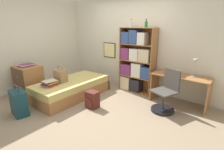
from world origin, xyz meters
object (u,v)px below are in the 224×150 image
dresser (29,81)px  backpack (92,100)px  desk (180,84)px  desk_chair (165,98)px  book_stack_on_bed (50,83)px  bottle_green (131,24)px  desk_lamp (196,63)px  magazine_pile_on_dresser (26,65)px  handbag (61,76)px  bookcase (135,62)px  bottle_brown (146,24)px  bed (72,88)px  suitcase (19,103)px

dresser → backpack: bearing=15.1°
backpack → desk: bearing=43.1°
desk → desk_chair: (-0.13, -0.54, -0.21)m
book_stack_on_bed → bottle_green: bearing=61.9°
bottle_green → desk_lamp: (1.71, -0.04, -0.81)m
book_stack_on_bed → magazine_pile_on_dresser: size_ratio=1.05×
desk → handbag: bearing=-149.3°
bookcase → bottle_brown: size_ratio=8.68×
backpack → desk_chair: bearing=32.2°
magazine_pile_on_dresser → bottle_green: (1.90, 1.98, 1.01)m
bottle_green → backpack: (-0.06, -1.49, -1.64)m
bottle_brown → bed: bearing=-137.3°
bed → bottle_green: size_ratio=9.62×
bed → bookcase: (1.12, 1.32, 0.63)m
bottle_green → desk_lamp: 1.89m
desk → backpack: size_ratio=3.32×
bed → bottle_green: bearing=55.0°
bed → bottle_green: 2.29m
desk_chair → backpack: desk_chair is taller
desk_lamp → suitcase: bearing=-136.3°
magazine_pile_on_dresser → desk_chair: (3.20, 1.35, -0.53)m
bed → book_stack_on_bed: book_stack_on_bed is taller
bookcase → bottle_brown: bottle_brown is taller
suitcase → desk: 3.57m
bottle_brown → backpack: (-0.52, -1.45, -1.64)m
magazine_pile_on_dresser → bookcase: bookcase is taller
handbag → suitcase: handbag is taller
dresser → bottle_green: bottle_green is taller
magazine_pile_on_dresser → desk_lamp: desk_lamp is taller
bed → bookcase: size_ratio=1.12×
desk_lamp → bottle_brown: bearing=-179.7°
magazine_pile_on_dresser → desk: 3.85m
book_stack_on_bed → dresser: bearing=-174.4°
magazine_pile_on_dresser → bottle_brown: bearing=39.4°
suitcase → bottle_brown: bottle_brown is taller
book_stack_on_bed → desk_chair: (2.32, 1.27, -0.20)m
desk_lamp → bookcase: bearing=178.9°
suitcase → bottle_green: size_ratio=3.21×
handbag → desk_chair: bearing=21.6°
bookcase → magazine_pile_on_dresser: bearing=-136.5°
bottle_brown → magazine_pile_on_dresser: bearing=-140.6°
handbag → dresser: handbag is taller
bookcase → bottle_green: (-0.18, 0.01, 0.99)m
bed → desk_lamp: size_ratio=4.18×
bookcase → bottle_brown: (0.28, -0.03, 0.99)m
desk → desk_lamp: 0.59m
desk_lamp → backpack: bearing=-140.5°
bookcase → suitcase: bearing=-114.8°
bottle_green → suitcase: bearing=-111.4°
bottle_brown → desk_lamp: size_ratio=0.43×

